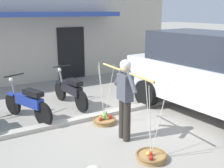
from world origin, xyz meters
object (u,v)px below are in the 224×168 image
at_px(fruit_vendor, 125,95).
at_px(motorcycle_third_in_row, 71,90).
at_px(motorcycle_second_in_row, 28,103).
at_px(parked_truck, 217,72).
at_px(fruit_basket_left_side, 104,120).
at_px(fruit_basket_right_side, 151,156).

relative_size(fruit_vendor, motorcycle_third_in_row, 1.03).
distance_m(motorcycle_second_in_row, parked_truck, 4.73).
height_order(fruit_vendor, fruit_basket_left_side, fruit_vendor).
bearing_deg(parked_truck, fruit_basket_right_side, -161.46).
xyz_separation_m(motorcycle_second_in_row, parked_truck, (4.19, -2.07, 0.68)).
bearing_deg(motorcycle_second_in_row, fruit_basket_left_side, -36.32).
xyz_separation_m(fruit_vendor, fruit_basket_left_side, (0.04, 0.94, -0.90)).
distance_m(fruit_basket_left_side, motorcycle_third_in_row, 1.62).
bearing_deg(motorcycle_second_in_row, fruit_vendor, -54.30).
relative_size(fruit_basket_left_side, motorcycle_second_in_row, 0.84).
distance_m(fruit_vendor, motorcycle_third_in_row, 2.56).
bearing_deg(fruit_basket_left_side, motorcycle_third_in_row, 97.72).
xyz_separation_m(fruit_basket_right_side, motorcycle_third_in_row, (-0.14, 3.44, 0.38)).
bearing_deg(fruit_basket_right_side, fruit_basket_left_side, 87.73).
height_order(fruit_basket_right_side, motorcycle_third_in_row, fruit_basket_right_side).
bearing_deg(fruit_basket_right_side, fruit_vendor, 87.69).
bearing_deg(fruit_vendor, motorcycle_second_in_row, 125.70).
distance_m(fruit_basket_right_side, motorcycle_second_in_row, 3.34).
bearing_deg(fruit_basket_left_side, motorcycle_second_in_row, 143.68).
bearing_deg(fruit_basket_left_side, parked_truck, -19.68).
relative_size(fruit_basket_left_side, fruit_basket_right_side, 1.00).
relative_size(fruit_basket_right_side, parked_truck, 0.29).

